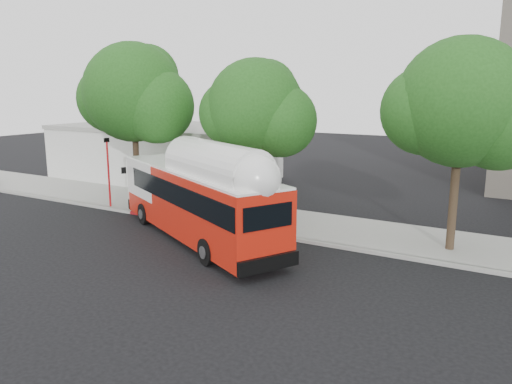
# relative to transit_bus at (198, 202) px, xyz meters

# --- Properties ---
(ground) EXTENTS (120.00, 120.00, 0.00)m
(ground) POSITION_rel_transit_bus_xyz_m (1.64, -1.74, -1.81)
(ground) COLOR black
(ground) RESTS_ON ground
(sidewalk) EXTENTS (60.00, 5.00, 0.15)m
(sidewalk) POSITION_rel_transit_bus_xyz_m (1.64, 4.76, -1.74)
(sidewalk) COLOR gray
(sidewalk) RESTS_ON ground
(curb_strip) EXTENTS (60.00, 0.30, 0.15)m
(curb_strip) POSITION_rel_transit_bus_xyz_m (1.64, 2.16, -1.74)
(curb_strip) COLOR gray
(curb_strip) RESTS_ON ground
(red_curb_segment) EXTENTS (10.00, 0.32, 0.16)m
(red_curb_segment) POSITION_rel_transit_bus_xyz_m (-1.36, 2.16, -1.73)
(red_curb_segment) COLOR maroon
(red_curb_segment) RESTS_ON ground
(street_tree_left) EXTENTS (6.67, 5.80, 9.74)m
(street_tree_left) POSITION_rel_transit_bus_xyz_m (-6.89, 3.82, 4.79)
(street_tree_left) COLOR #2D2116
(street_tree_left) RESTS_ON ground
(street_tree_mid) EXTENTS (5.75, 5.00, 8.62)m
(street_tree_mid) POSITION_rel_transit_bus_xyz_m (1.05, 4.32, 4.09)
(street_tree_mid) COLOR #2D2116
(street_tree_mid) RESTS_ON ground
(street_tree_right) EXTENTS (6.21, 5.40, 9.18)m
(street_tree_right) POSITION_rel_transit_bus_xyz_m (11.08, 4.12, 4.44)
(street_tree_right) COLOR #2D2116
(street_tree_right) RESTS_ON ground
(low_commercial_bldg) EXTENTS (16.20, 10.20, 4.25)m
(low_commercial_bldg) POSITION_rel_transit_bus_xyz_m (-12.36, 12.26, 0.34)
(low_commercial_bldg) COLOR silver
(low_commercial_bldg) RESTS_ON ground
(transit_bus) EXTENTS (12.65, 8.08, 3.88)m
(transit_bus) POSITION_rel_transit_bus_xyz_m (0.00, 0.00, 0.00)
(transit_bus) COLOR red
(transit_bus) RESTS_ON ground
(signal_pole) EXTENTS (0.12, 0.40, 4.23)m
(signal_pole) POSITION_rel_transit_bus_xyz_m (-8.32, 2.40, 0.36)
(signal_pole) COLOR red
(signal_pole) RESTS_ON ground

